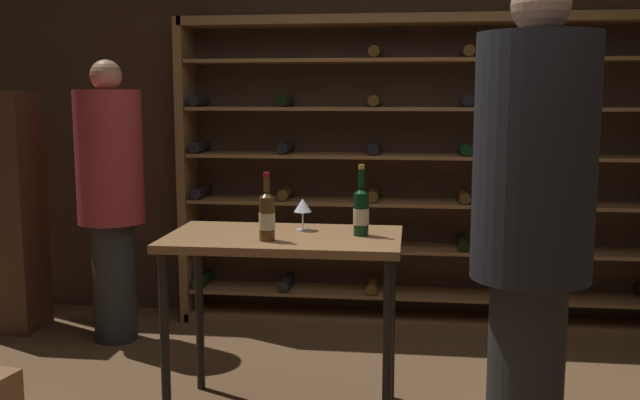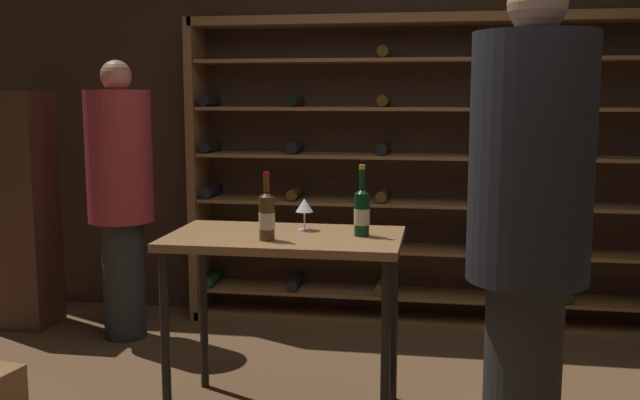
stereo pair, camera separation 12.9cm
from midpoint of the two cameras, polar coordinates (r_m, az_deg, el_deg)
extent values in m
cube|color=#3D2B1E|center=(5.16, 6.16, 5.89)|extent=(5.99, 0.10, 2.78)
cube|color=brown|center=(5.23, -8.93, 2.28)|extent=(0.06, 0.32, 2.12)
cube|color=brown|center=(4.96, 9.53, 13.89)|extent=(3.26, 0.32, 0.06)
cube|color=brown|center=(5.18, 8.98, -9.47)|extent=(3.26, 0.32, 0.06)
cube|color=brown|center=(5.12, 9.03, -7.39)|extent=(3.18, 0.32, 0.02)
cylinder|color=black|center=(5.34, -7.72, -6.11)|extent=(0.08, 0.30, 0.08)
cylinder|color=black|center=(5.19, -1.21, -6.44)|extent=(0.08, 0.30, 0.08)
cylinder|color=#4C3314|center=(5.12, 5.59, -6.70)|extent=(0.08, 0.30, 0.08)
cylinder|color=black|center=(5.19, 19.32, -6.93)|extent=(0.08, 0.30, 0.08)
cube|color=brown|center=(5.05, 9.11, -3.88)|extent=(3.18, 0.32, 0.02)
cylinder|color=black|center=(5.27, -7.79, -2.73)|extent=(0.08, 0.30, 0.08)
cylinder|color=black|center=(5.12, -1.22, -2.97)|extent=(0.08, 0.30, 0.08)
cylinder|color=black|center=(5.05, 5.64, -3.18)|extent=(0.08, 0.30, 0.08)
cylinder|color=black|center=(5.04, 12.61, -3.34)|extent=(0.08, 0.30, 0.08)
cylinder|color=black|center=(5.12, 19.49, -3.46)|extent=(0.08, 0.30, 0.08)
cube|color=brown|center=(4.99, 9.20, -0.27)|extent=(3.18, 0.32, 0.02)
cylinder|color=black|center=(5.22, -7.86, 0.73)|extent=(0.08, 0.30, 0.08)
cylinder|color=#4C3314|center=(5.07, -1.23, 0.59)|extent=(0.08, 0.30, 0.08)
cylinder|color=#4C3314|center=(4.99, 5.69, 0.43)|extent=(0.08, 0.30, 0.08)
cylinder|color=#4C3314|center=(4.99, 12.73, 0.27)|extent=(0.08, 0.30, 0.08)
cube|color=brown|center=(4.95, 9.28, 3.40)|extent=(3.18, 0.32, 0.02)
cylinder|color=black|center=(5.19, -7.93, 4.25)|extent=(0.08, 0.30, 0.08)
cylinder|color=black|center=(5.04, -1.24, 4.21)|extent=(0.08, 0.30, 0.08)
cylinder|color=black|center=(4.96, 5.75, 4.11)|extent=(0.08, 0.30, 0.08)
cylinder|color=black|center=(4.96, 12.85, 3.94)|extent=(0.08, 0.30, 0.08)
cylinder|color=#4C3314|center=(5.03, 19.84, 3.72)|extent=(0.08, 0.30, 0.08)
cube|color=brown|center=(4.94, 9.37, 7.11)|extent=(3.18, 0.32, 0.02)
cylinder|color=black|center=(5.17, -8.00, 7.79)|extent=(0.08, 0.30, 0.08)
cylinder|color=black|center=(5.03, -1.25, 7.86)|extent=(0.08, 0.30, 0.08)
cylinder|color=#4C3314|center=(4.95, 5.80, 7.82)|extent=(0.08, 0.30, 0.08)
cylinder|color=black|center=(4.95, 12.96, 7.65)|extent=(0.08, 0.30, 0.08)
cylinder|color=black|center=(5.02, 20.02, 7.37)|extent=(0.08, 0.30, 0.08)
cube|color=brown|center=(4.94, 9.46, 10.83)|extent=(3.18, 0.32, 0.02)
cylinder|color=#4C3314|center=(4.96, 5.86, 11.53)|extent=(0.08, 0.30, 0.08)
cylinder|color=#4C3314|center=(4.95, 13.08, 11.36)|extent=(0.08, 0.30, 0.08)
cylinder|color=black|center=(5.03, 20.20, 11.03)|extent=(0.08, 0.30, 0.08)
cube|color=brown|center=(3.52, -1.75, -3.07)|extent=(1.13, 0.66, 0.04)
cylinder|color=black|center=(3.52, -11.07, -11.04)|extent=(0.04, 0.04, 0.89)
cylinder|color=black|center=(3.31, 6.33, -12.15)|extent=(0.04, 0.04, 0.89)
cylinder|color=black|center=(4.02, -8.27, -8.52)|extent=(0.04, 0.04, 0.89)
cylinder|color=black|center=(3.84, 6.80, -9.28)|extent=(0.04, 0.04, 0.89)
cylinder|color=#282828|center=(4.95, -14.49, -6.10)|extent=(0.27, 0.27, 0.78)
cylinder|color=#9E2D33|center=(4.82, -14.84, 3.35)|extent=(0.42, 0.42, 0.85)
sphere|color=#AD7A5B|center=(4.81, -15.06, 9.46)|extent=(0.20, 0.20, 0.20)
cube|color=#26193F|center=(4.93, -17.04, 4.56)|extent=(0.01, 0.05, 0.48)
cylinder|color=#272727|center=(3.11, 16.81, -13.93)|extent=(0.30, 0.30, 0.88)
cylinder|color=black|center=(2.90, 17.55, 3.12)|extent=(0.47, 0.47, 0.95)
sphere|color=#AD7A5B|center=(2.91, 18.06, 14.52)|extent=(0.22, 0.22, 0.22)
cube|color=#4C2D1E|center=(5.38, -22.08, -0.74)|extent=(0.44, 0.36, 1.63)
cylinder|color=#4C3314|center=(3.36, -3.13, -1.48)|extent=(0.07, 0.07, 0.20)
cone|color=#4C3314|center=(3.35, -3.14, 0.45)|extent=(0.07, 0.07, 0.03)
cylinder|color=#4C3314|center=(3.34, -3.15, 1.26)|extent=(0.03, 0.03, 0.07)
cylinder|color=maroon|center=(3.34, -3.15, 2.03)|extent=(0.03, 0.03, 0.02)
cylinder|color=#C6B28C|center=(3.37, -3.13, -1.65)|extent=(0.08, 0.08, 0.08)
cylinder|color=black|center=(3.47, 4.44, -1.17)|extent=(0.07, 0.07, 0.21)
cone|color=black|center=(3.46, 4.46, 0.72)|extent=(0.07, 0.07, 0.03)
cylinder|color=black|center=(3.45, 4.47, 1.68)|extent=(0.03, 0.03, 0.09)
cylinder|color=#B7932D|center=(3.44, 4.48, 2.62)|extent=(0.03, 0.03, 0.02)
cylinder|color=#C6B28C|center=(3.48, 4.44, -1.33)|extent=(0.08, 0.08, 0.08)
cylinder|color=silver|center=(3.63, -0.22, -2.35)|extent=(0.07, 0.07, 0.00)
cylinder|color=silver|center=(3.62, -0.22, -1.63)|extent=(0.01, 0.01, 0.09)
cone|color=silver|center=(3.61, -0.22, -0.41)|extent=(0.09, 0.09, 0.07)
cylinder|color=#590A14|center=(3.61, -0.22, -0.64)|extent=(0.05, 0.05, 0.02)
camera|label=1|loc=(0.06, -88.91, 0.16)|focal=40.54mm
camera|label=2|loc=(0.06, 91.09, -0.16)|focal=40.54mm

